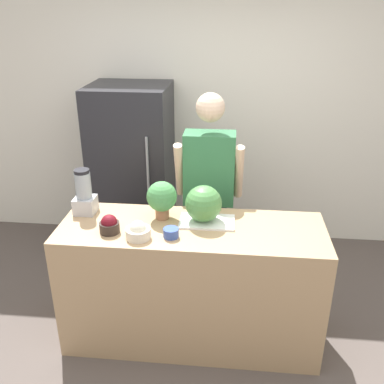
{
  "coord_description": "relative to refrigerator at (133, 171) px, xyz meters",
  "views": [
    {
      "loc": [
        0.26,
        -2.25,
        2.36
      ],
      "look_at": [
        0.0,
        0.35,
        1.19
      ],
      "focal_mm": 40.0,
      "sensor_mm": 36.0,
      "label": 1
    }
  ],
  "objects": [
    {
      "name": "blender",
      "position": [
        -0.09,
        -1.12,
        0.25
      ],
      "size": [
        0.15,
        0.15,
        0.34
      ],
      "color": "#B7B7BC",
      "rests_on": "counter_island"
    },
    {
      "name": "bowl_cream",
      "position": [
        0.37,
        -1.44,
        0.15
      ],
      "size": [
        0.16,
        0.16,
        0.12
      ],
      "color": "beige",
      "rests_on": "counter_island"
    },
    {
      "name": "potted_plant",
      "position": [
        0.48,
        -1.15,
        0.27
      ],
      "size": [
        0.21,
        0.21,
        0.28
      ],
      "color": "#996647",
      "rests_on": "counter_island"
    },
    {
      "name": "person",
      "position": [
        0.78,
        -0.6,
        0.06
      ],
      "size": [
        0.55,
        0.27,
        1.73
      ],
      "color": "#4C608C",
      "rests_on": "ground_plane"
    },
    {
      "name": "bowl_small_blue",
      "position": [
        0.58,
        -1.41,
        0.14
      ],
      "size": [
        0.1,
        0.1,
        0.06
      ],
      "color": "#334C9E",
      "rests_on": "counter_island"
    },
    {
      "name": "watermelon",
      "position": [
        0.78,
        -1.17,
        0.25
      ],
      "size": [
        0.25,
        0.25,
        0.25
      ],
      "color": "#4C8C47",
      "rests_on": "cutting_board"
    },
    {
      "name": "refrigerator",
      "position": [
        0.0,
        0.0,
        0.0
      ],
      "size": [
        0.74,
        0.7,
        1.67
      ],
      "color": "#232328",
      "rests_on": "ground_plane"
    },
    {
      "name": "bowl_cherries",
      "position": [
        0.17,
        -1.39,
        0.16
      ],
      "size": [
        0.13,
        0.13,
        0.13
      ],
      "color": "#2D231E",
      "rests_on": "counter_island"
    },
    {
      "name": "counter_island",
      "position": [
        0.7,
        -1.26,
        -0.36
      ],
      "size": [
        1.84,
        0.63,
        0.94
      ],
      "color": "tan",
      "rests_on": "ground_plane"
    },
    {
      "name": "ground_plane",
      "position": [
        0.7,
        -1.58,
        -0.84
      ],
      "size": [
        14.0,
        14.0,
        0.0
      ],
      "primitive_type": "plane",
      "color": "#564C47"
    },
    {
      "name": "cutting_board",
      "position": [
        0.8,
        -1.18,
        0.11
      ],
      "size": [
        0.38,
        0.23,
        0.01
      ],
      "color": "white",
      "rests_on": "counter_island"
    },
    {
      "name": "wall_back",
      "position": [
        0.7,
        0.39,
        0.46
      ],
      "size": [
        8.0,
        0.06,
        2.6
      ],
      "color": "white",
      "rests_on": "ground_plane"
    }
  ]
}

